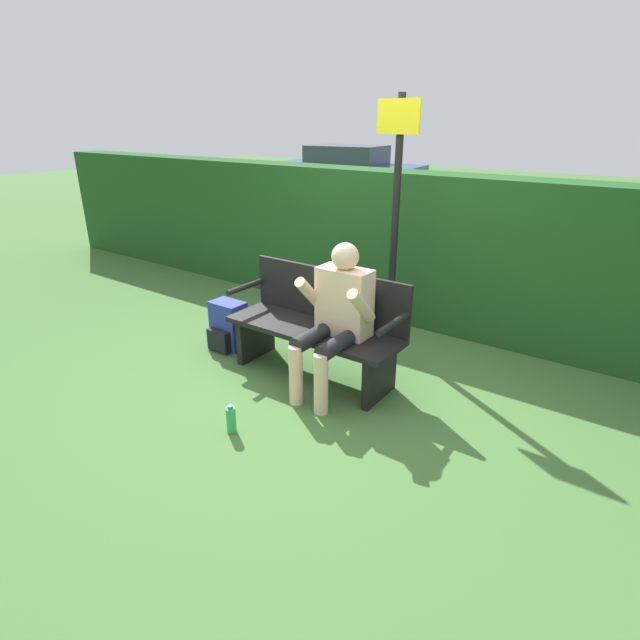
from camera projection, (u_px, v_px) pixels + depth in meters
The scene contains 8 objects.
ground_plane at pixel (313, 375), 4.39m from camera, with size 40.00×40.00×0.00m, color #426B33.
hedge_back at pixel (408, 248), 5.42m from camera, with size 12.00×0.48×1.60m.
park_bench at pixel (317, 325), 4.27m from camera, with size 1.56×0.51×0.92m.
person_seated at pixel (337, 313), 3.94m from camera, with size 0.57×0.66×1.22m.
backpack at pixel (228, 326), 4.86m from camera, with size 0.33×0.29×0.47m.
water_bottle at pixel (231, 420), 3.57m from camera, with size 0.07×0.07×0.22m.
signpost at pixel (396, 205), 4.65m from camera, with size 0.41×0.09×2.31m.
parked_car at pixel (347, 171), 14.62m from camera, with size 4.56×2.11×1.38m.
Camera 1 is at (2.32, -3.12, 2.10)m, focal length 28.00 mm.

